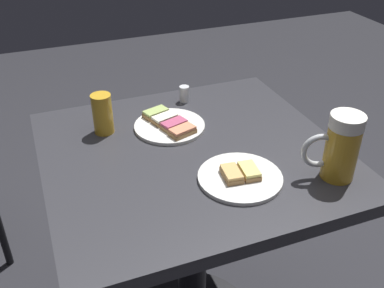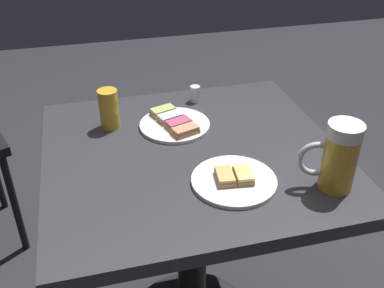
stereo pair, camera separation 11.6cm
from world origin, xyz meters
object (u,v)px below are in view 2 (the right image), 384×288
Objects in this scene: salt_shaker at (195,94)px; plate_near at (175,123)px; plate_far at (234,180)px; beer_mug at (338,157)px; beer_glass_small at (109,109)px.

plate_near is at bearing -124.66° from salt_shaker.
plate_far is at bearing -75.27° from plate_near.
beer_glass_small is at bearing 139.03° from beer_mug.
beer_glass_small is (-0.47, 0.41, -0.03)m from beer_mug.
plate_near is at bearing 104.73° from plate_far.
beer_mug reaches higher than plate_near.
plate_near is at bearing -14.08° from beer_glass_small.
beer_mug reaches higher than beer_glass_small.
salt_shaker is (0.02, 0.43, 0.02)m from plate_far.
beer_glass_small is 0.29m from salt_shaker.
salt_shaker is (-0.20, 0.51, -0.06)m from beer_mug.
salt_shaker reaches higher than plate_near.
beer_glass_small reaches higher than plate_near.
plate_far is 0.43m from beer_glass_small.
beer_glass_small is at bearing 126.99° from plate_far.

